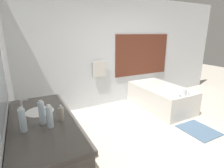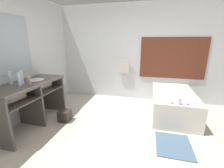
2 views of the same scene
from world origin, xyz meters
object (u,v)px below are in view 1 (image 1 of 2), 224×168
at_px(soap_dispenser, 61,114).
at_px(waste_bin, 85,150).
at_px(water_bottle_1, 23,120).
at_px(water_bottle_3, 50,117).
at_px(water_bottle_2, 42,113).
at_px(bathtub, 160,96).

distance_m(soap_dispenser, waste_bin, 1.05).
bearing_deg(waste_bin, soap_dispenser, -130.36).
height_order(water_bottle_1, soap_dispenser, water_bottle_1).
height_order(water_bottle_3, soap_dispenser, water_bottle_3).
bearing_deg(waste_bin, water_bottle_1, -146.55).
bearing_deg(water_bottle_3, water_bottle_2, 117.95).
bearing_deg(soap_dispenser, bathtub, 26.72).
bearing_deg(water_bottle_2, soap_dispenser, -7.21).
distance_m(water_bottle_3, waste_bin, 1.16).
height_order(bathtub, water_bottle_3, water_bottle_3).
bearing_deg(soap_dispenser, water_bottle_3, -145.76).
relative_size(water_bottle_1, soap_dispenser, 1.39).
bearing_deg(waste_bin, bathtub, 21.57).
xyz_separation_m(bathtub, water_bottle_1, (-3.06, -1.41, 0.73)).
relative_size(water_bottle_2, soap_dispenser, 1.43).
xyz_separation_m(water_bottle_2, waste_bin, (0.56, 0.42, -0.92)).
distance_m(water_bottle_3, soap_dispenser, 0.16).
distance_m(water_bottle_1, water_bottle_2, 0.19).
height_order(bathtub, water_bottle_2, water_bottle_2).
distance_m(bathtub, soap_dispenser, 3.10).
bearing_deg(water_bottle_3, soap_dispenser, 34.24).
height_order(bathtub, waste_bin, bathtub).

